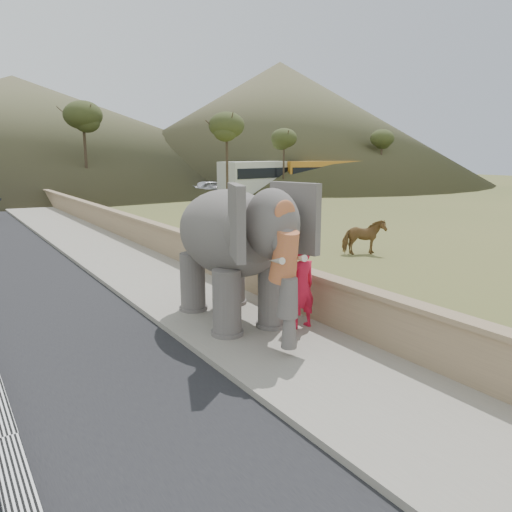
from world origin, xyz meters
The scene contains 11 objects.
ground centered at (0.00, 0.00, 0.00)m, with size 160.00×160.00×0.00m, color olive.
walkway centered at (0.00, 10.00, 0.07)m, with size 3.00×120.00×0.15m, color #9E9687.
parapet centered at (1.65, 10.00, 0.55)m, with size 0.30×120.00×1.10m, color tan.
cow centered at (8.31, 7.34, 0.68)m, with size 0.73×1.61×1.36m, color brown.
distant_car centered at (15.95, 34.31, 0.72)m, with size 1.70×4.23×1.44m, color #BABBC1.
bus_white centered at (21.51, 32.97, 1.55)m, with size 2.50×11.00×3.10m, color beige.
bus_orange centered at (28.24, 31.77, 1.55)m, with size 2.50×11.00×3.10m, color orange.
hill_right centered at (36.00, 52.00, 8.00)m, with size 56.00×56.00×16.00m, color brown.
hill_far centered at (5.00, 70.00, 7.00)m, with size 80.00×80.00×14.00m, color brown.
elephant_and_man centered at (0.02, 3.15, 1.68)m, with size 2.51×4.40×3.09m.
trees centered at (0.69, 30.19, 4.00)m, with size 48.04×41.13×9.42m.
Camera 1 is at (-5.42, -6.33, 3.84)m, focal length 35.00 mm.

